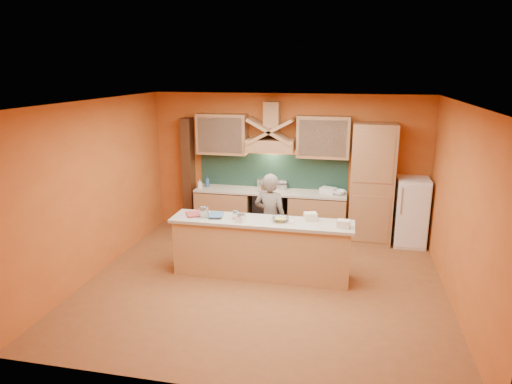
% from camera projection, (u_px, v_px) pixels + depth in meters
% --- Properties ---
extents(floor, '(5.50, 5.00, 0.01)m').
position_uv_depth(floor, '(264.00, 284.00, 7.15)').
color(floor, brown).
rests_on(floor, ground).
extents(ceiling, '(5.50, 5.00, 0.01)m').
position_uv_depth(ceiling, '(265.00, 102.00, 6.42)').
color(ceiling, white).
rests_on(ceiling, wall_back).
extents(wall_back, '(5.50, 0.02, 2.80)m').
position_uv_depth(wall_back, '(288.00, 164.00, 9.14)').
color(wall_back, '#C66326').
rests_on(wall_back, floor).
extents(wall_front, '(5.50, 0.02, 2.80)m').
position_uv_depth(wall_front, '(216.00, 267.00, 4.42)').
color(wall_front, '#C66326').
rests_on(wall_front, floor).
extents(wall_left, '(0.02, 5.00, 2.80)m').
position_uv_depth(wall_left, '(96.00, 188.00, 7.33)').
color(wall_left, '#C66326').
rests_on(wall_left, floor).
extents(wall_right, '(0.02, 5.00, 2.80)m').
position_uv_depth(wall_right, '(461.00, 209.00, 6.24)').
color(wall_right, '#C66326').
rests_on(wall_right, floor).
extents(base_cabinet_left, '(1.10, 0.60, 0.86)m').
position_uv_depth(base_cabinet_left, '(224.00, 211.00, 9.36)').
color(base_cabinet_left, '#AD7B4F').
rests_on(base_cabinet_left, floor).
extents(base_cabinet_right, '(1.10, 0.60, 0.86)m').
position_uv_depth(base_cabinet_right, '(317.00, 217.00, 8.99)').
color(base_cabinet_right, '#AD7B4F').
rests_on(base_cabinet_right, floor).
extents(counter_top, '(3.00, 0.62, 0.04)m').
position_uv_depth(counter_top, '(270.00, 192.00, 9.05)').
color(counter_top, beige).
rests_on(counter_top, base_cabinet_left).
extents(stove, '(0.60, 0.58, 0.90)m').
position_uv_depth(stove, '(270.00, 213.00, 9.17)').
color(stove, black).
rests_on(stove, floor).
extents(backsplash, '(3.00, 0.03, 0.70)m').
position_uv_depth(backsplash, '(273.00, 171.00, 9.23)').
color(backsplash, '#17332A').
rests_on(backsplash, wall_back).
extents(range_hood, '(0.92, 0.50, 0.24)m').
position_uv_depth(range_hood, '(271.00, 145.00, 8.86)').
color(range_hood, '#AD7B4F').
rests_on(range_hood, wall_back).
extents(hood_chimney, '(0.30, 0.30, 0.50)m').
position_uv_depth(hood_chimney, '(272.00, 115.00, 8.80)').
color(hood_chimney, '#AD7B4F').
rests_on(hood_chimney, wall_back).
extents(upper_cabinet_left, '(1.00, 0.35, 0.80)m').
position_uv_depth(upper_cabinet_left, '(222.00, 134.00, 9.08)').
color(upper_cabinet_left, '#AD7B4F').
rests_on(upper_cabinet_left, wall_back).
extents(upper_cabinet_right, '(1.00, 0.35, 0.80)m').
position_uv_depth(upper_cabinet_right, '(323.00, 137.00, 8.68)').
color(upper_cabinet_right, '#AD7B4F').
rests_on(upper_cabinet_right, wall_back).
extents(pantry_column, '(0.80, 0.60, 2.30)m').
position_uv_depth(pantry_column, '(372.00, 184.00, 8.60)').
color(pantry_column, '#AD7B4F').
rests_on(pantry_column, floor).
extents(fridge, '(0.58, 0.60, 1.30)m').
position_uv_depth(fridge, '(411.00, 212.00, 8.58)').
color(fridge, white).
rests_on(fridge, floor).
extents(trim_column_left, '(0.20, 0.30, 2.30)m').
position_uv_depth(trim_column_left, '(189.00, 174.00, 9.47)').
color(trim_column_left, '#472816').
rests_on(trim_column_left, floor).
extents(island_body, '(2.80, 0.55, 0.88)m').
position_uv_depth(island_body, '(261.00, 250.00, 7.34)').
color(island_body, tan).
rests_on(island_body, floor).
extents(island_top, '(2.90, 0.62, 0.05)m').
position_uv_depth(island_top, '(261.00, 222.00, 7.21)').
color(island_top, beige).
rests_on(island_top, island_body).
extents(person, '(0.65, 0.50, 1.59)m').
position_uv_depth(person, '(270.00, 219.00, 7.74)').
color(person, '#70665B').
rests_on(person, floor).
extents(pot_large, '(0.30, 0.30, 0.16)m').
position_uv_depth(pot_large, '(265.00, 188.00, 8.98)').
color(pot_large, silver).
rests_on(pot_large, stove).
extents(pot_small, '(0.26, 0.26, 0.13)m').
position_uv_depth(pot_small, '(282.00, 187.00, 9.16)').
color(pot_small, '#BABBC1').
rests_on(pot_small, stove).
extents(soap_bottle_a, '(0.11, 0.11, 0.19)m').
position_uv_depth(soap_bottle_a, '(200.00, 183.00, 9.21)').
color(soap_bottle_a, silver).
rests_on(soap_bottle_a, counter_top).
extents(soap_bottle_b, '(0.12, 0.12, 0.23)m').
position_uv_depth(soap_bottle_b, '(207.00, 181.00, 9.30)').
color(soap_bottle_b, '#2F4E83').
rests_on(soap_bottle_b, counter_top).
extents(bowl_back, '(0.29, 0.29, 0.08)m').
position_uv_depth(bowl_back, '(339.00, 192.00, 8.76)').
color(bowl_back, white).
rests_on(bowl_back, counter_top).
extents(dish_rack, '(0.34, 0.30, 0.10)m').
position_uv_depth(dish_rack, '(328.00, 190.00, 8.87)').
color(dish_rack, silver).
rests_on(dish_rack, counter_top).
extents(book_lower, '(0.35, 0.38, 0.03)m').
position_uv_depth(book_lower, '(187.00, 215.00, 7.42)').
color(book_lower, '#AF3F3E').
rests_on(book_lower, island_top).
extents(book_upper, '(0.27, 0.34, 0.02)m').
position_uv_depth(book_upper, '(209.00, 215.00, 7.36)').
color(book_upper, '#426791').
rests_on(book_upper, island_top).
extents(jar_large, '(0.18, 0.18, 0.17)m').
position_uv_depth(jar_large, '(204.00, 212.00, 7.33)').
color(jar_large, silver).
rests_on(jar_large, island_top).
extents(jar_small, '(0.13, 0.13, 0.13)m').
position_uv_depth(jar_small, '(236.00, 215.00, 7.26)').
color(jar_small, silver).
rests_on(jar_small, island_top).
extents(kitchen_scale, '(0.17, 0.17, 0.11)m').
position_uv_depth(kitchen_scale, '(241.00, 219.00, 7.11)').
color(kitchen_scale, white).
rests_on(kitchen_scale, island_top).
extents(mixing_bowl, '(0.30, 0.30, 0.06)m').
position_uv_depth(mixing_bowl, '(281.00, 219.00, 7.15)').
color(mixing_bowl, silver).
rests_on(mixing_bowl, island_top).
extents(cloth, '(0.26, 0.22, 0.01)m').
position_uv_depth(cloth, '(287.00, 221.00, 7.14)').
color(cloth, beige).
rests_on(cloth, island_top).
extents(grocery_bag_a, '(0.23, 0.21, 0.12)m').
position_uv_depth(grocery_bag_a, '(310.00, 217.00, 7.18)').
color(grocery_bag_a, '#EAE7C1').
rests_on(grocery_bag_a, island_top).
extents(grocery_bag_b, '(0.20, 0.16, 0.12)m').
position_uv_depth(grocery_bag_b, '(343.00, 224.00, 6.86)').
color(grocery_bag_b, beige).
rests_on(grocery_bag_b, island_top).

